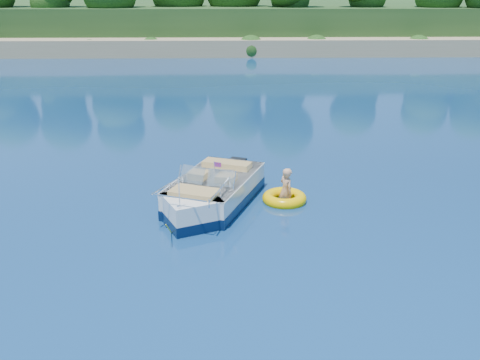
# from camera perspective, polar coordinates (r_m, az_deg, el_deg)

# --- Properties ---
(ground) EXTENTS (160.00, 160.00, 0.00)m
(ground) POSITION_cam_1_polar(r_m,az_deg,el_deg) (14.94, 3.30, -3.47)
(ground) COLOR #092041
(ground) RESTS_ON ground
(shoreline) EXTENTS (170.00, 59.00, 6.00)m
(shoreline) POSITION_cam_1_polar(r_m,az_deg,el_deg) (77.59, -0.63, 16.31)
(shoreline) COLOR #968057
(shoreline) RESTS_ON ground
(motorboat) EXTENTS (3.06, 5.06, 1.77)m
(motorboat) POSITION_cam_1_polar(r_m,az_deg,el_deg) (15.21, -3.11, -1.62)
(motorboat) COLOR silver
(motorboat) RESTS_ON ground
(tow_tube) EXTENTS (1.30, 1.30, 0.34)m
(tow_tube) POSITION_cam_1_polar(r_m,az_deg,el_deg) (15.69, 4.76, -1.96)
(tow_tube) COLOR #FFC000
(tow_tube) RESTS_ON ground
(boy) EXTENTS (0.68, 0.87, 1.57)m
(boy) POSITION_cam_1_polar(r_m,az_deg,el_deg) (15.78, 4.82, -2.19)
(boy) COLOR tan
(boy) RESTS_ON ground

